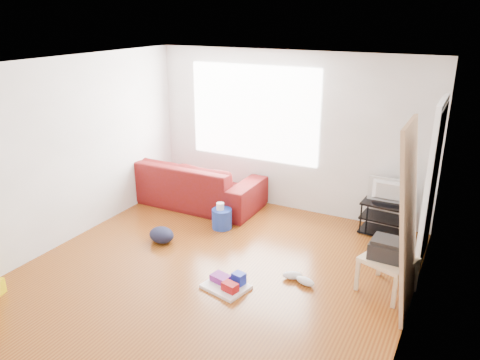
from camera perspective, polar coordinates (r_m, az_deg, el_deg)
The scene contains 12 objects.
room at distance 5.30m, azimuth -2.87°, elevation 0.23°, with size 4.51×5.01×2.51m.
sofa at distance 7.97m, azimuth -6.29°, elevation -2.58°, with size 2.51×0.98×0.73m, color #5E1018.
tv_stand at distance 7.02m, azimuth 17.37°, elevation -4.47°, with size 0.72×0.44×0.48m.
tv at distance 6.87m, azimuth 17.71°, elevation -1.38°, with size 0.61×0.08×0.35m, color black.
side_table at distance 5.62m, azimuth 17.61°, elevation -9.62°, with size 0.66×0.66×0.42m.
printer at distance 5.53m, azimuth 17.80°, elevation -8.03°, with size 0.44×0.34×0.23m.
bucket at distance 6.99m, azimuth -2.21°, elevation -5.84°, with size 0.30×0.30×0.30m, color #1F3DAC.
toilet_paper at distance 6.90m, azimuth -2.41°, elevation -4.35°, with size 0.11×0.11×0.11m, color white.
cleaning_tray at distance 5.56m, azimuth -1.53°, elevation -12.53°, with size 0.57×0.49×0.18m.
backpack at distance 6.68m, azimuth -9.49°, elevation -7.42°, with size 0.38×0.31×0.21m, color black.
sneakers at distance 5.71m, azimuth 7.18°, elevation -11.79°, with size 0.44×0.22×0.10m.
door_panel at distance 5.57m, azimuth 18.59°, elevation -14.31°, with size 0.04×0.82×2.05m, color #996A48.
Camera 1 is at (2.60, -4.15, 3.04)m, focal length 35.00 mm.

